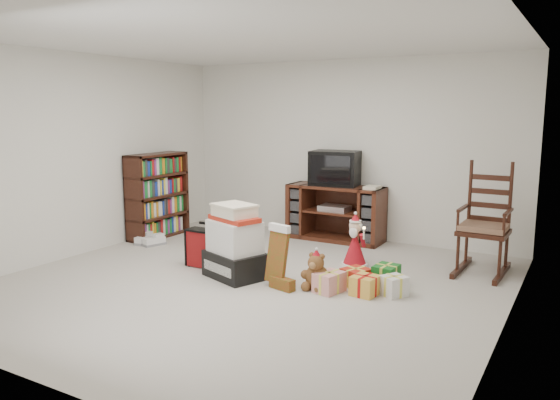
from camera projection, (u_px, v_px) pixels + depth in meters
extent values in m
cube|color=#BCB6AD|center=(250.00, 283.00, 5.76)|extent=(5.00, 5.00, 0.01)
cube|color=silver|center=(247.00, 38.00, 5.35)|extent=(5.00, 5.00, 0.01)
cube|color=silver|center=(346.00, 150.00, 7.69)|extent=(5.00, 0.01, 2.50)
cube|color=silver|center=(30.00, 200.00, 3.42)|extent=(5.00, 0.01, 2.50)
cube|color=silver|center=(80.00, 155.00, 6.78)|extent=(0.01, 5.00, 2.50)
cube|color=silver|center=(513.00, 181.00, 4.32)|extent=(0.01, 5.00, 2.50)
cube|color=#492115|center=(335.00, 213.00, 7.61)|extent=(1.35, 0.48, 0.77)
cube|color=silver|center=(335.00, 208.00, 7.57)|extent=(0.40, 0.29, 0.08)
cube|color=#34180E|center=(158.00, 195.00, 7.78)|extent=(0.33, 0.98, 1.20)
cube|color=#34180E|center=(483.00, 232.00, 6.04)|extent=(0.53, 0.51, 0.05)
cube|color=#856148|center=(484.00, 227.00, 6.03)|extent=(0.49, 0.47, 0.06)
cube|color=#34180E|center=(489.00, 192.00, 6.16)|extent=(0.44, 0.07, 0.79)
cube|color=#34180E|center=(481.00, 270.00, 6.11)|extent=(0.54, 0.87, 0.06)
cube|color=black|center=(235.00, 265.00, 5.93)|extent=(0.75, 0.65, 0.28)
cube|color=silver|center=(235.00, 236.00, 5.88)|extent=(0.64, 0.56, 0.35)
cube|color=#AD2413|center=(234.00, 218.00, 5.85)|extent=(0.64, 0.48, 0.05)
cube|color=beige|center=(234.00, 211.00, 5.83)|extent=(0.51, 0.45, 0.11)
cube|color=maroon|center=(202.00, 248.00, 6.33)|extent=(0.34, 0.18, 0.45)
cube|color=black|center=(206.00, 223.00, 6.35)|extent=(0.18, 0.03, 0.03)
ellipsoid|color=brown|center=(317.00, 277.00, 5.55)|extent=(0.25, 0.21, 0.26)
sphere|color=brown|center=(316.00, 263.00, 5.49)|extent=(0.17, 0.17, 0.17)
cone|color=maroon|center=(355.00, 249.00, 6.34)|extent=(0.29, 0.29, 0.42)
sphere|color=beige|center=(355.00, 227.00, 6.30)|extent=(0.14, 0.14, 0.14)
cone|color=maroon|center=(355.00, 218.00, 6.28)|extent=(0.13, 0.13, 0.10)
cylinder|color=silver|center=(364.00, 234.00, 6.13)|extent=(0.02, 0.02, 0.13)
cone|color=maroon|center=(254.00, 245.00, 6.56)|extent=(0.28, 0.28, 0.40)
sphere|color=beige|center=(254.00, 225.00, 6.52)|extent=(0.14, 0.14, 0.14)
cone|color=maroon|center=(254.00, 216.00, 6.50)|extent=(0.12, 0.12, 0.10)
cylinder|color=silver|center=(259.00, 231.00, 6.36)|extent=(0.02, 0.02, 0.12)
cube|color=silver|center=(144.00, 240.00, 7.44)|extent=(0.17, 0.31, 0.11)
cube|color=silver|center=(155.00, 241.00, 7.35)|extent=(0.21, 0.33, 0.11)
cube|color=#AD2413|center=(354.00, 275.00, 5.59)|extent=(0.26, 0.26, 0.26)
cube|color=#1B6F21|center=(381.00, 272.00, 5.70)|extent=(0.26, 0.26, 0.26)
cube|color=gold|center=(372.00, 283.00, 5.34)|extent=(0.26, 0.26, 0.26)
cube|color=white|center=(336.00, 284.00, 5.32)|extent=(0.26, 0.26, 0.26)
cube|color=silver|center=(398.00, 281.00, 5.41)|extent=(0.26, 0.26, 0.26)
cube|color=black|center=(335.00, 168.00, 7.56)|extent=(0.71, 0.54, 0.48)
cube|color=black|center=(328.00, 170.00, 7.36)|extent=(0.55, 0.09, 0.38)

